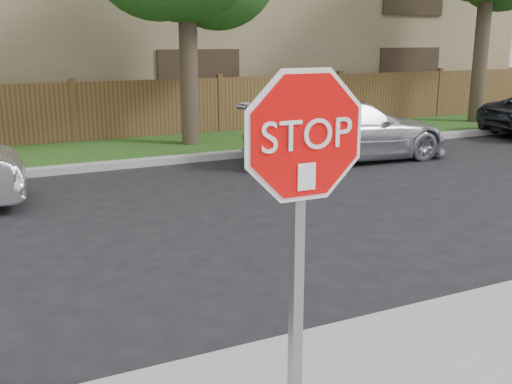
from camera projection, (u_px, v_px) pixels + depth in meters
ground at (298, 341)px, 5.41m from camera, size 90.00×90.00×0.00m
far_curb at (103, 166)px, 12.48m from camera, size 70.00×0.30×0.15m
grass_strip at (88, 154)px, 13.93m from camera, size 70.00×3.00×0.12m
fence at (74, 114)px, 15.13m from camera, size 70.00×0.12×1.60m
apartment_building at (38, 11)px, 19.33m from camera, size 35.20×9.20×7.20m
stop_sign at (302, 193)px, 3.30m from camera, size 1.01×0.13×2.55m
sedan_right at (347, 130)px, 13.36m from camera, size 4.78×2.10×1.37m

